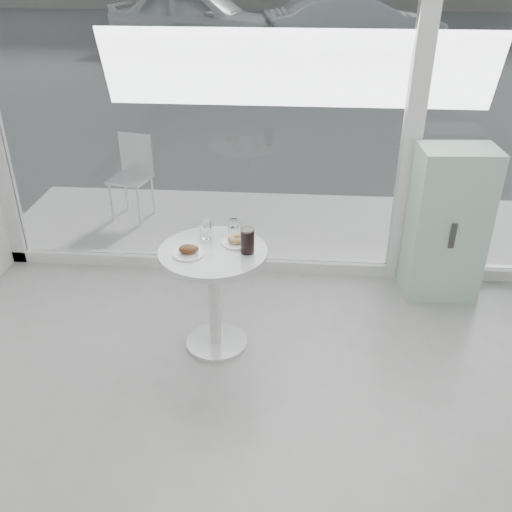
# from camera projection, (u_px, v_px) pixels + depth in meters

# --- Properties ---
(room_shell) EXTENTS (6.00, 6.00, 6.00)m
(room_shell) POSITION_uv_depth(u_px,v_px,m) (267.00, 360.00, 1.01)
(room_shell) COLOR white
(room_shell) RESTS_ON ground
(storefront) EXTENTS (5.00, 0.14, 3.00)m
(storefront) POSITION_uv_depth(u_px,v_px,m) (307.00, 70.00, 4.20)
(storefront) COLOR silver
(storefront) RESTS_ON ground
(main_table) EXTENTS (0.72, 0.72, 0.77)m
(main_table) POSITION_uv_depth(u_px,v_px,m) (214.00, 279.00, 3.85)
(main_table) COLOR silver
(main_table) RESTS_ON ground
(patio_deck) EXTENTS (5.60, 1.60, 0.05)m
(patio_deck) POSITION_uv_depth(u_px,v_px,m) (292.00, 227.00, 5.72)
(patio_deck) COLOR silver
(patio_deck) RESTS_ON ground
(street) EXTENTS (40.00, 24.00, 0.00)m
(street) POSITION_uv_depth(u_px,v_px,m) (302.00, 41.00, 16.36)
(street) COLOR #3D3D3D
(street) RESTS_ON ground
(mint_cabinet) EXTENTS (0.59, 0.42, 1.23)m
(mint_cabinet) POSITION_uv_depth(u_px,v_px,m) (447.00, 224.00, 4.43)
(mint_cabinet) COLOR #91BAA6
(mint_cabinet) RESTS_ON ground
(patio_chair) EXTENTS (0.43, 0.43, 0.83)m
(patio_chair) POSITION_uv_depth(u_px,v_px,m) (133.00, 171.00, 5.71)
(patio_chair) COLOR silver
(patio_chair) RESTS_ON patio_deck
(car_white) EXTENTS (4.93, 2.84, 1.58)m
(car_white) POSITION_uv_depth(u_px,v_px,m) (200.00, 19.00, 14.39)
(car_white) COLOR silver
(car_white) RESTS_ON street
(car_silver) EXTENTS (4.56, 2.32, 1.44)m
(car_silver) POSITION_uv_depth(u_px,v_px,m) (355.00, 26.00, 13.82)
(car_silver) COLOR #9EA0A6
(car_silver) RESTS_ON street
(plate_fritter) EXTENTS (0.20, 0.20, 0.07)m
(plate_fritter) POSITION_uv_depth(u_px,v_px,m) (189.00, 251.00, 3.68)
(plate_fritter) COLOR white
(plate_fritter) RESTS_ON main_table
(plate_donut) EXTENTS (0.20, 0.20, 0.05)m
(plate_donut) POSITION_uv_depth(u_px,v_px,m) (237.00, 241.00, 3.82)
(plate_donut) COLOR white
(plate_donut) RESTS_ON main_table
(water_tumbler_a) EXTENTS (0.08, 0.08, 0.13)m
(water_tumbler_a) POSITION_uv_depth(u_px,v_px,m) (206.00, 230.00, 3.86)
(water_tumbler_a) COLOR white
(water_tumbler_a) RESTS_ON main_table
(water_tumbler_b) EXTENTS (0.07, 0.07, 0.11)m
(water_tumbler_b) POSITION_uv_depth(u_px,v_px,m) (233.00, 228.00, 3.91)
(water_tumbler_b) COLOR white
(water_tumbler_b) RESTS_ON main_table
(cola_glass) EXTENTS (0.09, 0.09, 0.17)m
(cola_glass) POSITION_uv_depth(u_px,v_px,m) (247.00, 241.00, 3.67)
(cola_glass) COLOR white
(cola_glass) RESTS_ON main_table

